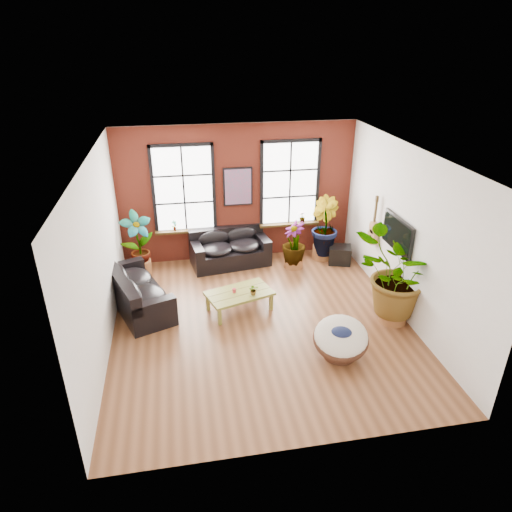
{
  "coord_description": "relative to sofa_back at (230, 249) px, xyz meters",
  "views": [
    {
      "loc": [
        -1.5,
        -7.78,
        5.41
      ],
      "look_at": [
        0.0,
        0.6,
        1.25
      ],
      "focal_mm": 32.0,
      "sensor_mm": 36.0,
      "label": 1
    }
  ],
  "objects": [
    {
      "name": "room",
      "position": [
        0.3,
        -2.7,
        1.34
      ],
      "size": [
        6.04,
        6.54,
        3.54
      ],
      "color": "brown",
      "rests_on": "ground"
    },
    {
      "name": "sofa_back",
      "position": [
        0.0,
        0.0,
        0.0
      ],
      "size": [
        2.09,
        1.23,
        0.9
      ],
      "rotation": [
        0.0,
        0.0,
        0.14
      ],
      "color": "black",
      "rests_on": "ground"
    },
    {
      "name": "sofa_left",
      "position": [
        -2.27,
        -1.79,
        -0.01
      ],
      "size": [
        1.66,
        2.41,
        0.88
      ],
      "rotation": [
        0.0,
        0.0,
        1.94
      ],
      "color": "black",
      "rests_on": "ground"
    },
    {
      "name": "coffee_table",
      "position": [
        -0.08,
        -2.29,
        -0.02
      ],
      "size": [
        1.55,
        1.17,
        0.53
      ],
      "rotation": [
        0.0,
        0.0,
        0.31
      ],
      "color": "olive",
      "rests_on": "ground"
    },
    {
      "name": "papasan_chair",
      "position": [
        1.52,
        -4.18,
        -0.02
      ],
      "size": [
        1.3,
        1.31,
        0.76
      ],
      "rotation": [
        0.0,
        0.0,
        -0.35
      ],
      "color": "#462619",
      "rests_on": "ground"
    },
    {
      "name": "poster",
      "position": [
        0.3,
        0.34,
        1.54
      ],
      "size": [
        0.74,
        0.06,
        0.98
      ],
      "color": "black",
      "rests_on": "room"
    },
    {
      "name": "tv_wall_unit",
      "position": [
        3.23,
        -2.25,
        1.13
      ],
      "size": [
        0.13,
        1.86,
        1.2
      ],
      "color": "black",
      "rests_on": "room"
    },
    {
      "name": "media_box",
      "position": [
        2.82,
        -0.5,
        -0.18
      ],
      "size": [
        0.67,
        0.61,
        0.47
      ],
      "rotation": [
        0.0,
        0.0,
        -0.29
      ],
      "color": "black",
      "rests_on": "ground"
    },
    {
      "name": "pot_back_left",
      "position": [
        -2.24,
        -0.22,
        -0.22
      ],
      "size": [
        0.67,
        0.67,
        0.37
      ],
      "rotation": [
        0.0,
        0.0,
        -0.41
      ],
      "color": "brown",
      "rests_on": "ground"
    },
    {
      "name": "pot_back_right",
      "position": [
        2.46,
        -0.15,
        -0.22
      ],
      "size": [
        0.63,
        0.63,
        0.37
      ],
      "rotation": [
        0.0,
        0.0,
        -0.28
      ],
      "color": "brown",
      "rests_on": "ground"
    },
    {
      "name": "pot_right_wall",
      "position": [
        3.0,
        -3.27,
        -0.2
      ],
      "size": [
        0.61,
        0.61,
        0.41
      ],
      "rotation": [
        0.0,
        0.0,
        -0.09
      ],
      "color": "brown",
      "rests_on": "ground"
    },
    {
      "name": "pot_mid",
      "position": [
        1.59,
        -0.5,
        -0.23
      ],
      "size": [
        0.63,
        0.63,
        0.35
      ],
      "rotation": [
        0.0,
        0.0,
        0.39
      ],
      "color": "brown",
      "rests_on": "ground"
    },
    {
      "name": "floor_plant_back_left",
      "position": [
        -2.24,
        -0.21,
        0.49
      ],
      "size": [
        0.94,
        0.82,
        1.49
      ],
      "primitive_type": "imported",
      "rotation": [
        0.0,
        0.0,
        0.45
      ],
      "color": "#275E19",
      "rests_on": "ground"
    },
    {
      "name": "floor_plant_back_right",
      "position": [
        2.46,
        -0.12,
        0.5
      ],
      "size": [
        0.79,
        0.93,
        1.52
      ],
      "primitive_type": "imported",
      "rotation": [
        0.0,
        0.0,
        1.72
      ],
      "color": "#275E19",
      "rests_on": "ground"
    },
    {
      "name": "floor_plant_right_wall",
      "position": [
        2.97,
        -3.27,
        0.66
      ],
      "size": [
        2.07,
        1.97,
        1.81
      ],
      "primitive_type": "imported",
      "rotation": [
        0.0,
        0.0,
        3.57
      ],
      "color": "#275E19",
      "rests_on": "ground"
    },
    {
      "name": "floor_plant_mid",
      "position": [
        1.57,
        -0.53,
        0.28
      ],
      "size": [
        0.74,
        0.74,
        1.1
      ],
      "primitive_type": "imported",
      "rotation": [
        0.0,
        0.0,
        4.96
      ],
      "color": "#275E19",
      "rests_on": "ground"
    },
    {
      "name": "table_plant",
      "position": [
        0.21,
        -2.42,
        0.14
      ],
      "size": [
        0.21,
        0.18,
        0.22
      ],
      "primitive_type": "imported",
      "rotation": [
        0.0,
        0.0,
        -0.05
      ],
      "color": "#275E19",
      "rests_on": "coffee_table"
    },
    {
      "name": "sill_plant_left",
      "position": [
        -1.35,
        0.29,
        0.63
      ],
      "size": [
        0.17,
        0.17,
        0.27
      ],
      "primitive_type": "imported",
      "rotation": [
        0.0,
        0.0,
        0.79
      ],
      "color": "#275E19",
      "rests_on": "room"
    },
    {
      "name": "sill_plant_right",
      "position": [
        2.0,
        0.29,
        0.63
      ],
      "size": [
        0.19,
        0.19,
        0.27
      ],
      "primitive_type": "imported",
      "rotation": [
        0.0,
        0.0,
        3.49
      ],
      "color": "#275E19",
      "rests_on": "room"
    }
  ]
}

